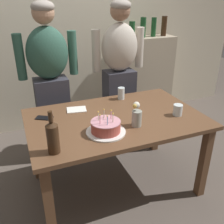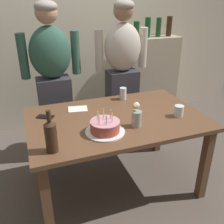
{
  "view_description": "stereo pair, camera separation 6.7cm",
  "coord_description": "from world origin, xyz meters",
  "px_view_note": "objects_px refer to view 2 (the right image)",
  "views": [
    {
      "loc": [
        -0.77,
        -1.81,
        1.72
      ],
      "look_at": [
        -0.07,
        -0.09,
        0.84
      ],
      "focal_mm": 40.66,
      "sensor_mm": 36.0,
      "label": 1
    },
    {
      "loc": [
        -0.71,
        -1.83,
        1.72
      ],
      "look_at": [
        -0.07,
        -0.09,
        0.84
      ],
      "focal_mm": 40.66,
      "sensor_mm": 36.0,
      "label": 2
    }
  ],
  "objects_px": {
    "napkin_stack": "(78,109)",
    "person_woman_cardigan": "(122,75)",
    "flower_vase": "(136,116)",
    "water_glass_far": "(123,93)",
    "cell_phone": "(45,117)",
    "water_glass_near": "(179,111)",
    "birthday_cake": "(105,127)",
    "wine_bottle": "(51,135)",
    "person_man_bearded": "(53,82)"
  },
  "relations": [
    {
      "from": "flower_vase",
      "to": "person_man_bearded",
      "type": "height_order",
      "value": "person_man_bearded"
    },
    {
      "from": "person_woman_cardigan",
      "to": "flower_vase",
      "type": "bearing_deg",
      "value": 74.47
    },
    {
      "from": "water_glass_far",
      "to": "cell_phone",
      "type": "height_order",
      "value": "water_glass_far"
    },
    {
      "from": "birthday_cake",
      "to": "flower_vase",
      "type": "height_order",
      "value": "flower_vase"
    },
    {
      "from": "person_man_bearded",
      "to": "person_woman_cardigan",
      "type": "xyz_separation_m",
      "value": [
        0.77,
        0.0,
        0.0
      ]
    },
    {
      "from": "water_glass_far",
      "to": "birthday_cake",
      "type": "bearing_deg",
      "value": -123.66
    },
    {
      "from": "birthday_cake",
      "to": "wine_bottle",
      "type": "relative_size",
      "value": 1.01
    },
    {
      "from": "wine_bottle",
      "to": "cell_phone",
      "type": "height_order",
      "value": "wine_bottle"
    },
    {
      "from": "napkin_stack",
      "to": "person_woman_cardigan",
      "type": "xyz_separation_m",
      "value": [
        0.63,
        0.47,
        0.13
      ]
    },
    {
      "from": "water_glass_near",
      "to": "cell_phone",
      "type": "bearing_deg",
      "value": 161.16
    },
    {
      "from": "birthday_cake",
      "to": "water_glass_near",
      "type": "relative_size",
      "value": 3.12
    },
    {
      "from": "cell_phone",
      "to": "person_woman_cardigan",
      "type": "distance_m",
      "value": 1.08
    },
    {
      "from": "cell_phone",
      "to": "person_woman_cardigan",
      "type": "relative_size",
      "value": 0.09
    },
    {
      "from": "person_man_bearded",
      "to": "person_woman_cardigan",
      "type": "height_order",
      "value": "same"
    },
    {
      "from": "person_woman_cardigan",
      "to": "cell_phone",
      "type": "bearing_deg",
      "value": 29.65
    },
    {
      "from": "water_glass_near",
      "to": "flower_vase",
      "type": "relative_size",
      "value": 0.48
    },
    {
      "from": "birthday_cake",
      "to": "napkin_stack",
      "type": "bearing_deg",
      "value": 101.75
    },
    {
      "from": "water_glass_near",
      "to": "water_glass_far",
      "type": "xyz_separation_m",
      "value": [
        -0.31,
        0.53,
        0.01
      ]
    },
    {
      "from": "flower_vase",
      "to": "person_woman_cardigan",
      "type": "xyz_separation_m",
      "value": [
        0.26,
        0.95,
        0.04
      ]
    },
    {
      "from": "napkin_stack",
      "to": "person_man_bearded",
      "type": "distance_m",
      "value": 0.51
    },
    {
      "from": "water_glass_far",
      "to": "water_glass_near",
      "type": "bearing_deg",
      "value": -60.04
    },
    {
      "from": "water_glass_near",
      "to": "person_man_bearded",
      "type": "height_order",
      "value": "person_man_bearded"
    },
    {
      "from": "cell_phone",
      "to": "flower_vase",
      "type": "xyz_separation_m",
      "value": [
        0.67,
        -0.41,
        0.08
      ]
    },
    {
      "from": "napkin_stack",
      "to": "birthday_cake",
      "type": "bearing_deg",
      "value": -78.25
    },
    {
      "from": "cell_phone",
      "to": "flower_vase",
      "type": "relative_size",
      "value": 0.7
    },
    {
      "from": "birthday_cake",
      "to": "cell_phone",
      "type": "xyz_separation_m",
      "value": [
        -0.4,
        0.43,
        -0.04
      ]
    },
    {
      "from": "birthday_cake",
      "to": "flower_vase",
      "type": "relative_size",
      "value": 1.49
    },
    {
      "from": "flower_vase",
      "to": "wine_bottle",
      "type": "bearing_deg",
      "value": -169.33
    },
    {
      "from": "person_man_bearded",
      "to": "water_glass_near",
      "type": "bearing_deg",
      "value": 136.02
    },
    {
      "from": "person_man_bearded",
      "to": "cell_phone",
      "type": "bearing_deg",
      "value": 73.42
    },
    {
      "from": "cell_phone",
      "to": "napkin_stack",
      "type": "distance_m",
      "value": 0.31
    },
    {
      "from": "person_woman_cardigan",
      "to": "water_glass_far",
      "type": "bearing_deg",
      "value": 69.22
    },
    {
      "from": "person_man_bearded",
      "to": "napkin_stack",
      "type": "bearing_deg",
      "value": 106.92
    },
    {
      "from": "cell_phone",
      "to": "flower_vase",
      "type": "height_order",
      "value": "flower_vase"
    },
    {
      "from": "wine_bottle",
      "to": "cell_phone",
      "type": "relative_size",
      "value": 2.11
    },
    {
      "from": "person_woman_cardigan",
      "to": "wine_bottle",
      "type": "bearing_deg",
      "value": 48.63
    },
    {
      "from": "napkin_stack",
      "to": "flower_vase",
      "type": "relative_size",
      "value": 0.85
    },
    {
      "from": "flower_vase",
      "to": "person_man_bearded",
      "type": "bearing_deg",
      "value": 118.42
    },
    {
      "from": "napkin_stack",
      "to": "flower_vase",
      "type": "height_order",
      "value": "flower_vase"
    },
    {
      "from": "birthday_cake",
      "to": "water_glass_near",
      "type": "bearing_deg",
      "value": 4.34
    },
    {
      "from": "napkin_stack",
      "to": "person_woman_cardigan",
      "type": "height_order",
      "value": "person_woman_cardigan"
    },
    {
      "from": "birthday_cake",
      "to": "wine_bottle",
      "type": "xyz_separation_m",
      "value": [
        -0.42,
        -0.12,
        0.08
      ]
    },
    {
      "from": "birthday_cake",
      "to": "wine_bottle",
      "type": "distance_m",
      "value": 0.44
    },
    {
      "from": "water_glass_far",
      "to": "person_woman_cardigan",
      "type": "height_order",
      "value": "person_woman_cardigan"
    },
    {
      "from": "wine_bottle",
      "to": "person_woman_cardigan",
      "type": "height_order",
      "value": "person_woman_cardigan"
    },
    {
      "from": "water_glass_far",
      "to": "person_woman_cardigan",
      "type": "relative_size",
      "value": 0.07
    },
    {
      "from": "birthday_cake",
      "to": "flower_vase",
      "type": "distance_m",
      "value": 0.27
    },
    {
      "from": "cell_phone",
      "to": "person_woman_cardigan",
      "type": "height_order",
      "value": "person_woman_cardigan"
    },
    {
      "from": "person_man_bearded",
      "to": "water_glass_far",
      "type": "bearing_deg",
      "value": 149.34
    },
    {
      "from": "napkin_stack",
      "to": "water_glass_far",
      "type": "bearing_deg",
      "value": 10.86
    }
  ]
}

